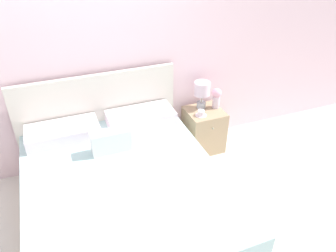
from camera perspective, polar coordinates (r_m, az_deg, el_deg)
ground_plane at (r=4.08m, az=-11.01°, el=-5.48°), size 12.00×12.00×0.00m
wall_back at (r=3.52m, az=-13.47°, el=12.18°), size 8.00×0.06×2.60m
bed at (r=3.15m, az=-7.86°, el=-11.38°), size 1.76×2.09×1.10m
nightstand at (r=4.06m, az=6.23°, el=-0.61°), size 0.43×0.44×0.53m
table_lamp at (r=3.88m, az=5.95°, el=6.12°), size 0.19×0.19×0.34m
flower_vase at (r=3.95m, az=8.45°, el=5.04°), size 0.12×0.12×0.25m
teacup at (r=3.81m, az=5.78°, el=2.22°), size 0.13×0.13×0.07m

